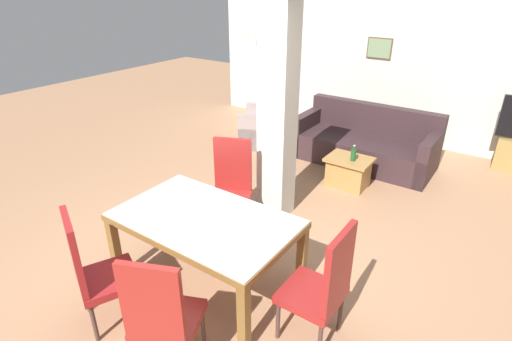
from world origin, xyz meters
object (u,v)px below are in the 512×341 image
Objects in this scene: sofa at (365,145)px; floor_lamp at (257,42)px; armchair at (268,128)px; coffee_table at (348,172)px; dining_table at (205,230)px; bottle at (353,155)px; dining_chair_near_right at (162,315)px; dining_chair_head_right at (323,285)px; dining_chair_far_left at (231,185)px; dining_chair_near_left at (94,269)px.

floor_lamp is at bearing -18.60° from sofa.
floor_lamp is at bearing 17.31° from armchair.
sofa is 0.95m from coffee_table.
dining_table is 7.29× the size of bottle.
dining_chair_near_right reaches higher than armchair.
coffee_table is 3.70m from floor_lamp.
dining_table is at bearing -60.36° from floor_lamp.
coffee_table is at bearing 18.63° from dining_chair_head_right.
dining_chair_head_right is 1.77× the size of coffee_table.
dining_chair_far_left is 0.59× the size of floor_lamp.
bottle is at bearing 102.11° from dining_chair_near_left.
sofa is at bearing 101.12° from bottle.
dining_chair_near_left reaches higher than armchair.
bottle is at bearing -137.37° from armchair.
sofa is at bearing -18.60° from floor_lamp.
dining_chair_near_left reaches higher than bottle.
dining_chair_head_right is 3.78m from sofa.
dining_chair_head_right is (1.21, 0.00, -0.03)m from dining_table.
sofa is 1.73m from armchair.
dining_chair_head_right is at bearing -71.37° from coffee_table.
dining_chair_near_left is 0.94× the size of armchair.
coffee_table is (0.71, 3.59, -0.35)m from dining_chair_near_left.
bottle is (0.37, 2.64, -0.08)m from dining_table.
dining_chair_far_left is at bearing 90.32° from dining_chair_near_right.
dining_chair_near_left is 1.77× the size of coffee_table.
armchair is at bearing 158.48° from coffee_table.
dining_chair_far_left is 1.90m from bottle.
dining_table is at bearing -97.89° from bottle.
dining_chair_far_left is at bearing 114.48° from dining_chair_near_left.
sofa is (0.17, 3.63, -0.31)m from dining_table.
dining_chair_near_left is 3.68m from coffee_table.
dining_table is 5.33m from floor_lamp.
coffee_table is 2.72× the size of bottle.
dining_chair_head_right reaches higher than sofa.
sofa is at bearing 87.27° from dining_table.
dining_chair_far_left is 2.80m from sofa.
dining_chair_head_right is 2.86m from coffee_table.
dining_chair_far_left is at bearing 60.82° from dining_chair_head_right.
dining_table is 2.68× the size of coffee_table.
dining_chair_near_right reaches higher than dining_table.
floor_lamp reaches higher than dining_chair_near_left.
dining_chair_head_right is 4.40m from armchair.
floor_lamp is (-3.00, 5.49, 1.00)m from dining_chair_near_right.
dining_chair_far_left reaches higher than bottle.
dining_chair_far_left is 1.95m from coffee_table.
dining_chair_near_right is 4.80× the size of bottle.
dining_table is 0.99m from dining_chair_far_left.
dining_chair_far_left is 1.00× the size of dining_chair_near_left.
floor_lamp is (-3.80, 4.56, 1.00)m from dining_chair_head_right.
sofa is 3.50× the size of coffee_table.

